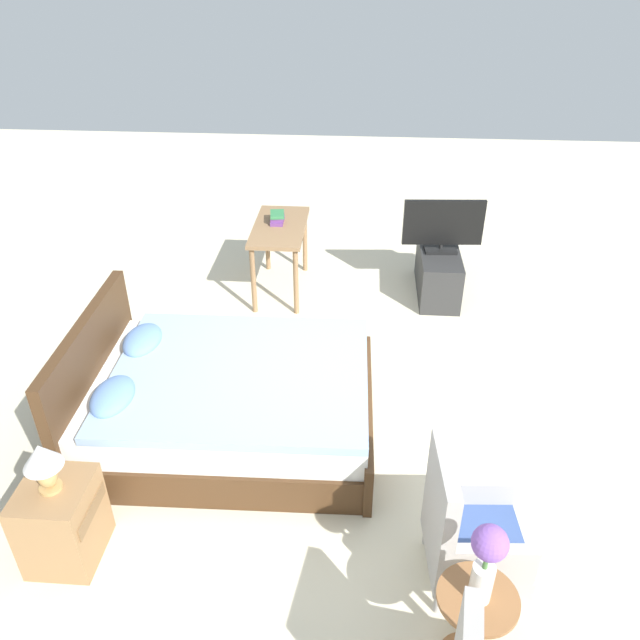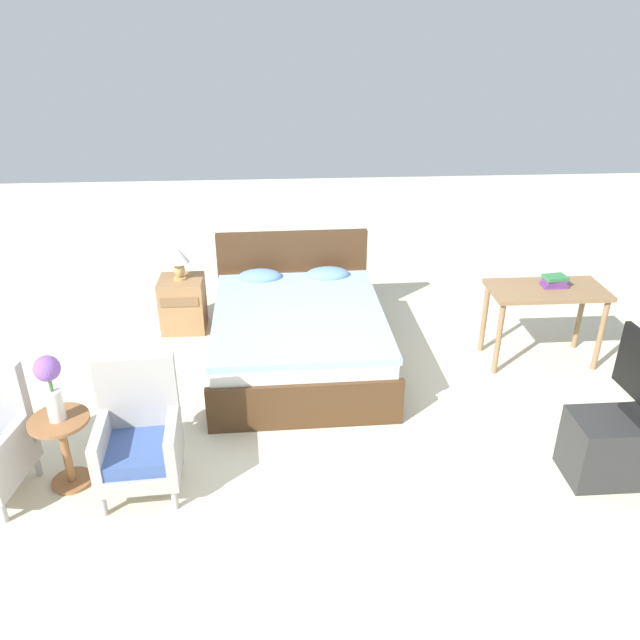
# 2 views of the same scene
# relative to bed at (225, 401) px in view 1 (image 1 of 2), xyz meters

# --- Properties ---
(ground_plane) EXTENTS (16.00, 16.00, 0.00)m
(ground_plane) POSITION_rel_bed_xyz_m (0.20, -0.95, -0.30)
(ground_plane) COLOR beige
(bed) EXTENTS (1.59, 2.11, 0.96)m
(bed) POSITION_rel_bed_xyz_m (0.00, 0.00, 0.00)
(bed) COLOR #472D19
(bed) RESTS_ON ground_plane
(armchair_by_window_right) EXTENTS (0.57, 0.57, 0.92)m
(armchair_by_window_right) POSITION_rel_bed_xyz_m (-1.14, -1.62, 0.08)
(armchair_by_window_right) COLOR #ADA8A3
(armchair_by_window_right) RESTS_ON ground_plane
(side_table) EXTENTS (0.40, 0.40, 0.54)m
(side_table) POSITION_rel_bed_xyz_m (-1.66, -1.59, 0.04)
(side_table) COLOR #936038
(side_table) RESTS_ON ground_plane
(flower_vase) EXTENTS (0.17, 0.17, 0.48)m
(flower_vase) POSITION_rel_bed_xyz_m (-1.66, -1.59, 0.54)
(flower_vase) COLOR silver
(flower_vase) RESTS_ON side_table
(nightstand) EXTENTS (0.44, 0.41, 0.56)m
(nightstand) POSITION_rel_bed_xyz_m (-1.16, 0.75, -0.02)
(nightstand) COLOR #997047
(nightstand) RESTS_ON ground_plane
(table_lamp) EXTENTS (0.22, 0.22, 0.33)m
(table_lamp) POSITION_rel_bed_xyz_m (-1.16, 0.75, 0.48)
(table_lamp) COLOR tan
(table_lamp) RESTS_ON nightstand
(tv_stand) EXTENTS (0.96, 0.40, 0.48)m
(tv_stand) POSITION_rel_bed_xyz_m (2.31, -1.77, -0.06)
(tv_stand) COLOR #2D2D2D
(tv_stand) RESTS_ON ground_plane
(tv_flatscreen) EXTENTS (0.22, 0.80, 0.55)m
(tv_flatscreen) POSITION_rel_bed_xyz_m (2.31, -1.77, 0.47)
(tv_flatscreen) COLOR black
(tv_flatscreen) RESTS_ON tv_stand
(vanity_desk) EXTENTS (1.04, 0.52, 0.74)m
(vanity_desk) POSITION_rel_bed_xyz_m (2.25, -0.13, 0.33)
(vanity_desk) COLOR #8E6B47
(vanity_desk) RESTS_ON ground_plane
(book_stack) EXTENTS (0.22, 0.17, 0.11)m
(book_stack) POSITION_rel_bed_xyz_m (2.32, -0.11, 0.50)
(book_stack) COLOR #66387A
(book_stack) RESTS_ON vanity_desk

